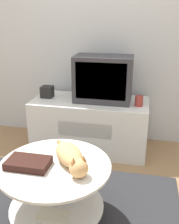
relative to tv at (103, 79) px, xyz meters
The scene contains 9 objects.
wall_back 0.64m from the tv, 110.71° to the left, with size 8.00×0.05×2.60m.
rug 1.39m from the tv, 96.21° to the right, with size 1.71×1.44×0.02m.
tv_stand 0.51m from the tv, behind, with size 1.17×0.53×0.54m.
tv is the anchor object (origin of this frame).
speaker 0.61m from the tv, behind, with size 0.12×0.12×0.12m.
mug 0.41m from the tv, 13.90° to the right, with size 0.08×0.08×0.10m.
coffee_table 1.21m from the tv, 96.98° to the right, with size 0.74×0.74×0.43m.
dvd_box 1.23m from the tv, 104.07° to the right, with size 0.27×0.17×0.05m.
cat 1.11m from the tv, 91.67° to the right, with size 0.33×0.45×0.14m.
Camera 1 is at (0.52, -1.33, 1.38)m, focal length 42.00 mm.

